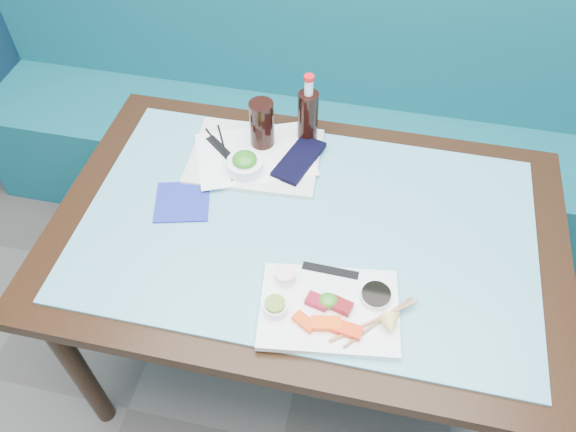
% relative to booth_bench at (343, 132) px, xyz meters
% --- Properties ---
extents(booth_bench, '(3.00, 0.56, 1.17)m').
position_rel_booth_bench_xyz_m(booth_bench, '(0.00, 0.00, 0.00)').
color(booth_bench, '#0F5761').
rests_on(booth_bench, ground).
extents(dining_table, '(1.40, 0.90, 0.75)m').
position_rel_booth_bench_xyz_m(dining_table, '(0.00, -0.84, 0.29)').
color(dining_table, black).
rests_on(dining_table, ground).
extents(glass_top, '(1.22, 0.76, 0.01)m').
position_rel_booth_bench_xyz_m(glass_top, '(0.00, -0.84, 0.38)').
color(glass_top, '#58A1B1').
rests_on(glass_top, dining_table).
extents(sashimi_plate, '(0.36, 0.28, 0.02)m').
position_rel_booth_bench_xyz_m(sashimi_plate, '(0.10, -1.09, 0.39)').
color(sashimi_plate, white).
rests_on(sashimi_plate, glass_top).
extents(salmon_left, '(0.06, 0.05, 0.01)m').
position_rel_booth_bench_xyz_m(salmon_left, '(0.05, -1.15, 0.41)').
color(salmon_left, '#FF410A').
rests_on(salmon_left, sashimi_plate).
extents(salmon_mid, '(0.08, 0.05, 0.02)m').
position_rel_booth_bench_xyz_m(salmon_mid, '(0.10, -1.14, 0.41)').
color(salmon_mid, '#FF4E0A').
rests_on(salmon_mid, sashimi_plate).
extents(salmon_right, '(0.07, 0.04, 0.02)m').
position_rel_booth_bench_xyz_m(salmon_right, '(0.15, -1.15, 0.41)').
color(salmon_right, '#FA320A').
rests_on(salmon_right, sashimi_plate).
extents(tuna_left, '(0.06, 0.05, 0.02)m').
position_rel_booth_bench_xyz_m(tuna_left, '(0.07, -1.09, 0.41)').
color(tuna_left, maroon).
rests_on(tuna_left, sashimi_plate).
extents(tuna_right, '(0.06, 0.05, 0.02)m').
position_rel_booth_bench_xyz_m(tuna_right, '(0.13, -1.09, 0.41)').
color(tuna_right, maroon).
rests_on(tuna_right, sashimi_plate).
extents(seaweed_garnish, '(0.05, 0.05, 0.03)m').
position_rel_booth_bench_xyz_m(seaweed_garnish, '(0.10, -1.08, 0.41)').
color(seaweed_garnish, '#36821E').
rests_on(seaweed_garnish, sashimi_plate).
extents(ramekin_wasabi, '(0.07, 0.07, 0.02)m').
position_rel_booth_bench_xyz_m(ramekin_wasabi, '(-0.02, -1.13, 0.41)').
color(ramekin_wasabi, white).
rests_on(ramekin_wasabi, sashimi_plate).
extents(wasabi_fill, '(0.06, 0.06, 0.01)m').
position_rel_booth_bench_xyz_m(wasabi_fill, '(-0.02, -1.13, 0.43)').
color(wasabi_fill, olive).
rests_on(wasabi_fill, ramekin_wasabi).
extents(ramekin_ginger, '(0.06, 0.06, 0.02)m').
position_rel_booth_bench_xyz_m(ramekin_ginger, '(-0.02, -1.04, 0.41)').
color(ramekin_ginger, white).
rests_on(ramekin_ginger, sashimi_plate).
extents(ginger_fill, '(0.06, 0.06, 0.01)m').
position_rel_booth_bench_xyz_m(ginger_fill, '(-0.02, -1.04, 0.43)').
color(ginger_fill, '#F2D9C6').
rests_on(ginger_fill, ramekin_ginger).
extents(soy_dish, '(0.09, 0.09, 0.02)m').
position_rel_booth_bench_xyz_m(soy_dish, '(0.21, -1.04, 0.41)').
color(soy_dish, white).
rests_on(soy_dish, sashimi_plate).
extents(soy_fill, '(0.08, 0.08, 0.01)m').
position_rel_booth_bench_xyz_m(soy_fill, '(0.21, -1.04, 0.42)').
color(soy_fill, black).
rests_on(soy_fill, soy_dish).
extents(lemon_wedge, '(0.06, 0.05, 0.05)m').
position_rel_booth_bench_xyz_m(lemon_wedge, '(0.25, -1.12, 0.42)').
color(lemon_wedge, '#FFEA78').
rests_on(lemon_wedge, sashimi_plate).
extents(chopstick_sleeve, '(0.14, 0.03, 0.00)m').
position_rel_booth_bench_xyz_m(chopstick_sleeve, '(0.09, -0.99, 0.40)').
color(chopstick_sleeve, black).
rests_on(chopstick_sleeve, sashimi_plate).
extents(wooden_chopstick_a, '(0.19, 0.16, 0.01)m').
position_rel_booth_bench_xyz_m(wooden_chopstick_a, '(0.21, -1.11, 0.40)').
color(wooden_chopstick_a, '#B07753').
rests_on(wooden_chopstick_a, sashimi_plate).
extents(wooden_chopstick_b, '(0.15, 0.17, 0.01)m').
position_rel_booth_bench_xyz_m(wooden_chopstick_b, '(0.22, -1.11, 0.40)').
color(wooden_chopstick_b, '#996848').
rests_on(wooden_chopstick_b, sashimi_plate).
extents(serving_tray, '(0.40, 0.31, 0.01)m').
position_rel_booth_bench_xyz_m(serving_tray, '(-0.20, -0.61, 0.39)').
color(serving_tray, silver).
rests_on(serving_tray, glass_top).
extents(paper_placemat, '(0.41, 0.36, 0.00)m').
position_rel_booth_bench_xyz_m(paper_placemat, '(-0.20, -0.61, 0.40)').
color(paper_placemat, white).
rests_on(paper_placemat, serving_tray).
extents(seaweed_bowl, '(0.11, 0.11, 0.04)m').
position_rel_booth_bench_xyz_m(seaweed_bowl, '(-0.21, -0.69, 0.42)').
color(seaweed_bowl, white).
rests_on(seaweed_bowl, serving_tray).
extents(seaweed_salad, '(0.09, 0.09, 0.04)m').
position_rel_booth_bench_xyz_m(seaweed_salad, '(-0.21, -0.69, 0.45)').
color(seaweed_salad, '#2A7B1C').
rests_on(seaweed_salad, seaweed_bowl).
extents(cola_glass, '(0.09, 0.09, 0.15)m').
position_rel_booth_bench_xyz_m(cola_glass, '(-0.19, -0.56, 0.47)').
color(cola_glass, black).
rests_on(cola_glass, serving_tray).
extents(navy_pouch, '(0.14, 0.21, 0.02)m').
position_rel_booth_bench_xyz_m(navy_pouch, '(-0.07, -0.61, 0.41)').
color(navy_pouch, black).
rests_on(navy_pouch, serving_tray).
extents(fork, '(0.04, 0.08, 0.01)m').
position_rel_booth_bench_xyz_m(fork, '(-0.07, -0.51, 0.40)').
color(fork, silver).
rests_on(fork, serving_tray).
extents(black_chopstick_a, '(0.16, 0.18, 0.01)m').
position_rel_booth_bench_xyz_m(black_chopstick_a, '(-0.30, -0.62, 0.40)').
color(black_chopstick_a, black).
rests_on(black_chopstick_a, serving_tray).
extents(black_chopstick_b, '(0.12, 0.23, 0.01)m').
position_rel_booth_bench_xyz_m(black_chopstick_b, '(-0.29, -0.62, 0.40)').
color(black_chopstick_b, black).
rests_on(black_chopstick_b, serving_tray).
extents(tray_sleeve, '(0.14, 0.13, 0.00)m').
position_rel_booth_bench_xyz_m(tray_sleeve, '(-0.30, -0.62, 0.40)').
color(tray_sleeve, black).
rests_on(tray_sleeve, serving_tray).
extents(cola_bottle_body, '(0.06, 0.06, 0.18)m').
position_rel_booth_bench_xyz_m(cola_bottle_body, '(-0.07, -0.50, 0.47)').
color(cola_bottle_body, black).
rests_on(cola_bottle_body, glass_top).
extents(cola_bottle_neck, '(0.03, 0.03, 0.05)m').
position_rel_booth_bench_xyz_m(cola_bottle_neck, '(-0.07, -0.50, 0.58)').
color(cola_bottle_neck, white).
rests_on(cola_bottle_neck, cola_bottle_body).
extents(cola_bottle_cap, '(0.04, 0.04, 0.01)m').
position_rel_booth_bench_xyz_m(cola_bottle_cap, '(-0.07, -0.50, 0.62)').
color(cola_bottle_cap, red).
rests_on(cola_bottle_cap, cola_bottle_neck).
extents(blue_napkin, '(0.18, 0.18, 0.01)m').
position_rel_booth_bench_xyz_m(blue_napkin, '(-0.36, -0.83, 0.39)').
color(blue_napkin, navy).
rests_on(blue_napkin, glass_top).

